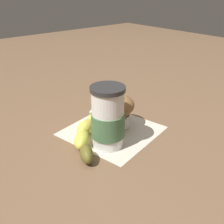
{
  "coord_description": "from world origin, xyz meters",
  "views": [
    {
      "loc": [
        -0.47,
        0.41,
        0.37
      ],
      "look_at": [
        0.0,
        0.0,
        0.06
      ],
      "focal_mm": 42.0,
      "sensor_mm": 36.0,
      "label": 1
    }
  ],
  "objects": [
    {
      "name": "ground_plane",
      "position": [
        0.0,
        0.0,
        0.0
      ],
      "size": [
        3.0,
        3.0,
        0.0
      ],
      "primitive_type": "plane",
      "color": "brown"
    },
    {
      "name": "banana",
      "position": [
        0.01,
        0.08,
        0.02
      ],
      "size": [
        0.18,
        0.18,
        0.04
      ],
      "color": "#D6CC4C",
      "rests_on": "paper_napkin"
    },
    {
      "name": "muffin",
      "position": [
        0.01,
        -0.03,
        0.05
      ],
      "size": [
        0.1,
        0.1,
        0.09
      ],
      "color": "white",
      "rests_on": "paper_napkin"
    },
    {
      "name": "coffee_cup",
      "position": [
        -0.04,
        0.05,
        0.07
      ],
      "size": [
        0.08,
        0.08,
        0.15
      ],
      "color": "white",
      "rests_on": "paper_napkin"
    },
    {
      "name": "paper_napkin",
      "position": [
        0.0,
        0.0,
        0.0
      ],
      "size": [
        0.27,
        0.27,
        0.0
      ],
      "primitive_type": "cube",
      "rotation": [
        0.0,
        0.0,
        0.2
      ],
      "color": "beige",
      "rests_on": "ground_plane"
    },
    {
      "name": "sugar_packet",
      "position": [
        0.13,
        -0.05,
        0.0
      ],
      "size": [
        0.05,
        0.06,
        0.01
      ],
      "primitive_type": "cube",
      "rotation": [
        0.0,
        0.0,
        2.15
      ],
      "color": "white",
      "rests_on": "ground_plane"
    }
  ]
}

